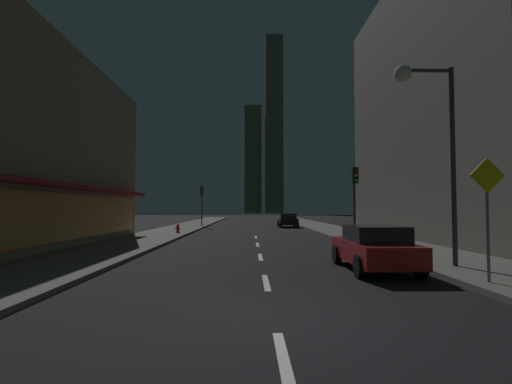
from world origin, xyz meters
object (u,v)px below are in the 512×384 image
(street_lamp_right, at_px, (427,115))
(car_parked_far, at_px, (288,220))
(fire_hydrant_far_left, at_px, (178,229))
(traffic_light_far_left, at_px, (202,197))
(pedestrian_crossing_sign, at_px, (487,208))
(car_parked_near, at_px, (374,247))
(traffic_light_near_right, at_px, (355,187))

(street_lamp_right, bearing_deg, car_parked_far, 93.72)
(fire_hydrant_far_left, height_order, street_lamp_right, street_lamp_right)
(traffic_light_far_left, xyz_separation_m, pedestrian_crossing_sign, (11.10, -30.21, -1.18))
(car_parked_near, distance_m, traffic_light_near_right, 9.29)
(traffic_light_far_left, bearing_deg, car_parked_far, -1.26)
(car_parked_near, height_order, car_parked_far, same)
(pedestrian_crossing_sign, bearing_deg, fire_hydrant_far_left, 120.92)
(traffic_light_near_right, xyz_separation_m, pedestrian_crossing_sign, (0.10, -11.48, -1.18))
(car_parked_far, bearing_deg, car_parked_near, -90.00)
(traffic_light_far_left, xyz_separation_m, street_lamp_right, (10.88, -27.58, 1.87))
(fire_hydrant_far_left, bearing_deg, car_parked_near, -60.03)
(traffic_light_far_left, bearing_deg, fire_hydrant_far_left, -92.08)
(car_parked_far, xyz_separation_m, fire_hydrant_far_left, (-9.50, -10.81, -0.29))
(fire_hydrant_far_left, xyz_separation_m, street_lamp_right, (11.28, -16.57, 4.61))
(traffic_light_far_left, bearing_deg, street_lamp_right, -68.47)
(car_parked_near, height_order, fire_hydrant_far_left, car_parked_near)
(pedestrian_crossing_sign, bearing_deg, car_parked_near, 126.32)
(car_parked_far, bearing_deg, pedestrian_crossing_sign, -86.19)
(fire_hydrant_far_left, distance_m, traffic_light_near_right, 14.03)
(car_parked_near, bearing_deg, car_parked_far, 90.00)
(traffic_light_near_right, xyz_separation_m, street_lamp_right, (-0.12, -8.86, 1.87))
(traffic_light_near_right, height_order, pedestrian_crossing_sign, traffic_light_near_right)
(pedestrian_crossing_sign, bearing_deg, traffic_light_far_left, 110.18)
(car_parked_near, relative_size, pedestrian_crossing_sign, 1.34)
(car_parked_far, height_order, traffic_light_far_left, traffic_light_far_left)
(fire_hydrant_far_left, relative_size, traffic_light_near_right, 0.16)
(car_parked_far, xyz_separation_m, traffic_light_near_right, (1.90, -18.52, 2.45))
(car_parked_far, xyz_separation_m, traffic_light_far_left, (-9.10, 0.20, 2.45))
(street_lamp_right, bearing_deg, fire_hydrant_far_left, 124.24)
(traffic_light_far_left, distance_m, pedestrian_crossing_sign, 32.20)
(traffic_light_near_right, bearing_deg, car_parked_near, -102.23)
(car_parked_near, relative_size, traffic_light_near_right, 1.01)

